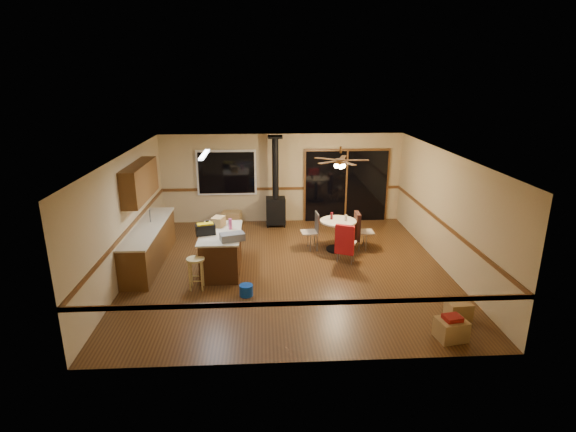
{
  "coord_description": "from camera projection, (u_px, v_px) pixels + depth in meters",
  "views": [
    {
      "loc": [
        -0.54,
        -9.35,
        4.19
      ],
      "look_at": [
        0.0,
        0.3,
        1.15
      ],
      "focal_mm": 28.0,
      "sensor_mm": 36.0,
      "label": 1
    }
  ],
  "objects": [
    {
      "name": "box_under_window",
      "position": [
        232.0,
        219.0,
        13.0
      ],
      "size": [
        0.57,
        0.47,
        0.43
      ],
      "primitive_type": "cube",
      "rotation": [
        0.0,
        0.0,
        -0.09
      ],
      "color": "#A17C47",
      "rests_on": "floor"
    },
    {
      "name": "box_corner_a",
      "position": [
        451.0,
        329.0,
        7.41
      ],
      "size": [
        0.52,
        0.46,
        0.35
      ],
      "primitive_type": "cube",
      "rotation": [
        0.0,
        0.0,
        0.18
      ],
      "color": "#A17C47",
      "rests_on": "floor"
    },
    {
      "name": "box_small_red",
      "position": [
        453.0,
        318.0,
        7.35
      ],
      "size": [
        0.32,
        0.28,
        0.07
      ],
      "primitive_type": "cube",
      "rotation": [
        0.0,
        0.0,
        0.18
      ],
      "color": "maroon",
      "rests_on": "box_corner_a"
    },
    {
      "name": "chair_rail",
      "position": [
        289.0,
        227.0,
        9.89
      ],
      "size": [
        7.0,
        7.0,
        0.08
      ],
      "primitive_type": null,
      "color": "#583316",
      "rests_on": "ground"
    },
    {
      "name": "chair_left",
      "position": [
        314.0,
        227.0,
        11.15
      ],
      "size": [
        0.44,
        0.43,
        0.51
      ],
      "color": "tan",
      "rests_on": "ground"
    },
    {
      "name": "bar_stool",
      "position": [
        196.0,
        274.0,
        9.12
      ],
      "size": [
        0.4,
        0.4,
        0.67
      ],
      "primitive_type": "cylinder",
      "rotation": [
        0.0,
        0.0,
        -0.09
      ],
      "color": "#D3BB6F",
      "rests_on": "floor"
    },
    {
      "name": "wall_right",
      "position": [
        445.0,
        211.0,
        9.99
      ],
      "size": [
        0.0,
        7.0,
        7.0
      ],
      "primitive_type": "plane",
      "rotation": [
        1.57,
        0.0,
        -1.57
      ],
      "color": "tan",
      "rests_on": "ground"
    },
    {
      "name": "bottle_pink",
      "position": [
        230.0,
        224.0,
        9.99
      ],
      "size": [
        0.09,
        0.09,
        0.24
      ],
      "primitive_type": "cylinder",
      "rotation": [
        0.0,
        0.0,
        0.26
      ],
      "color": "#D84C8C",
      "rests_on": "kitchen_island"
    },
    {
      "name": "toolbox_grey",
      "position": [
        232.0,
        237.0,
        9.33
      ],
      "size": [
        0.55,
        0.41,
        0.15
      ],
      "primitive_type": "cube",
      "rotation": [
        0.0,
        0.0,
        0.29
      ],
      "color": "slate",
      "rests_on": "kitchen_island"
    },
    {
      "name": "upper_cabinets",
      "position": [
        140.0,
        181.0,
        10.11
      ],
      "size": [
        0.35,
        2.0,
        0.8
      ],
      "primitive_type": "cube",
      "color": "brown",
      "rests_on": "ground"
    },
    {
      "name": "countertop",
      "position": [
        148.0,
        227.0,
        10.23
      ],
      "size": [
        0.64,
        3.04,
        0.04
      ],
      "primitive_type": "cube",
      "color": "beige",
      "rests_on": "lower_cabinets"
    },
    {
      "name": "blue_bucket",
      "position": [
        246.0,
        290.0,
        8.9
      ],
      "size": [
        0.3,
        0.3,
        0.23
      ],
      "primitive_type": "cylinder",
      "rotation": [
        0.0,
        0.0,
        -0.09
      ],
      "color": "#0C40B4",
      "rests_on": "floor"
    },
    {
      "name": "wall_front",
      "position": [
        303.0,
        285.0,
        6.47
      ],
      "size": [
        7.0,
        0.0,
        7.0
      ],
      "primitive_type": "plane",
      "rotation": [
        -1.57,
        0.0,
        0.0
      ],
      "color": "tan",
      "rests_on": "ground"
    },
    {
      "name": "window",
      "position": [
        227.0,
        173.0,
        12.94
      ],
      "size": [
        1.72,
        0.1,
        1.32
      ],
      "primitive_type": "cube",
      "color": "black",
      "rests_on": "ground"
    },
    {
      "name": "lower_cabinets",
      "position": [
        149.0,
        245.0,
        10.37
      ],
      "size": [
        0.6,
        3.0,
        0.86
      ],
      "primitive_type": "cube",
      "color": "brown",
      "rests_on": "ground"
    },
    {
      "name": "wood_stove",
      "position": [
        276.0,
        201.0,
        12.87
      ],
      "size": [
        0.55,
        0.5,
        2.52
      ],
      "color": "black",
      "rests_on": "ground"
    },
    {
      "name": "glass_red",
      "position": [
        332.0,
        216.0,
        11.09
      ],
      "size": [
        0.08,
        0.08,
        0.18
      ],
      "primitive_type": "cylinder",
      "rotation": [
        0.0,
        0.0,
        -0.25
      ],
      "color": "#590C14",
      "rests_on": "dining_table"
    },
    {
      "name": "box_corner_b",
      "position": [
        458.0,
        310.0,
        8.04
      ],
      "size": [
        0.42,
        0.37,
        0.33
      ],
      "primitive_type": "cube",
      "rotation": [
        0.0,
        0.0,
        0.06
      ],
      "color": "#A17C47",
      "rests_on": "floor"
    },
    {
      "name": "box_on_island",
      "position": [
        218.0,
        222.0,
        10.2
      ],
      "size": [
        0.33,
        0.39,
        0.22
      ],
      "primitive_type": "cube",
      "rotation": [
        0.0,
        0.0,
        -0.3
      ],
      "color": "#A17C47",
      "rests_on": "kitchen_island"
    },
    {
      "name": "wall_left",
      "position": [
        126.0,
        216.0,
        9.61
      ],
      "size": [
        0.0,
        7.0,
        7.0
      ],
      "primitive_type": "plane",
      "rotation": [
        1.57,
        0.0,
        1.57
      ],
      "color": "tan",
      "rests_on": "ground"
    },
    {
      "name": "glass_cream",
      "position": [
        346.0,
        218.0,
        10.96
      ],
      "size": [
        0.07,
        0.07,
        0.15
      ],
      "primitive_type": "cylinder",
      "rotation": [
        0.0,
        0.0,
        0.15
      ],
      "color": "beige",
      "rests_on": "dining_table"
    },
    {
      "name": "ceiling",
      "position": [
        289.0,
        154.0,
        9.41
      ],
      "size": [
        7.0,
        7.0,
        0.0
      ],
      "primitive_type": "plane",
      "rotation": [
        3.14,
        0.0,
        0.0
      ],
      "color": "silver",
      "rests_on": "ground"
    },
    {
      "name": "toolbox_yellow_lid",
      "position": [
        205.0,
        224.0,
        9.61
      ],
      "size": [
        0.38,
        0.27,
        0.03
      ],
      "primitive_type": "cube",
      "rotation": [
        0.0,
        0.0,
        0.27
      ],
      "color": "gold",
      "rests_on": "toolbox_black"
    },
    {
      "name": "toolbox_black",
      "position": [
        205.0,
        230.0,
        9.65
      ],
      "size": [
        0.45,
        0.32,
        0.23
      ],
      "primitive_type": "cube",
      "rotation": [
        0.0,
        0.0,
        0.27
      ],
      "color": "black",
      "rests_on": "kitchen_island"
    },
    {
      "name": "chair_near",
      "position": [
        345.0,
        240.0,
        10.26
      ],
      "size": [
        0.58,
        0.6,
        0.7
      ],
      "color": "tan",
      "rests_on": "ground"
    },
    {
      "name": "bottle_white",
      "position": [
        229.0,
        224.0,
        10.12
      ],
      "size": [
        0.07,
        0.07,
        0.16
      ],
      "primitive_type": "cylinder",
      "rotation": [
        0.0,
        0.0,
        -0.43
      ],
      "color": "white",
      "rests_on": "kitchen_island"
    },
    {
      "name": "wall_back",
      "position": [
        282.0,
        178.0,
        13.13
      ],
      "size": [
        7.0,
        0.0,
        7.0
      ],
      "primitive_type": "plane",
      "rotation": [
        1.57,
        0.0,
        0.0
      ],
      "color": "tan",
      "rests_on": "ground"
    },
    {
      "name": "dining_table",
      "position": [
        338.0,
        230.0,
        11.1
      ],
      "size": [
        0.9,
        0.9,
        0.78
      ],
      "color": "black",
      "rests_on": "ground"
    },
    {
      "name": "floor",
      "position": [
        289.0,
        268.0,
        10.19
      ],
      "size": [
        7.0,
        7.0,
        0.0
      ],
      "primitive_type": "plane",
      "color": "#4D2E15",
      "rests_on": "ground"
    },
    {
      "name": "bottle_dark",
      "position": [
        207.0,
        226.0,
        9.79
      ],
      "size": [
        0.08,
        0.08,
        0.27
      ],
      "primitive_type": "cylinder",
      "rotation": [
        0.0,
        0.0,
        0.03
      ],
      "color": "black",
      "rests_on": "kitchen_island"
    },
    {
      "name": "sliding_door",
      "position": [
        346.0,
        186.0,
        13.26
      ],
      "size": [
        2.52,
        0.1,
        2.1
      ],
      "primitive_type": "cube",
      "color": "black",
      "rests_on": "ground"
    },
    {
      "name": "kitchen_island",
      "position": [
        221.0,
        251.0,
        9.97
      ],
      "size": [
        0.88,
        1.68,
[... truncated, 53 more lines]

